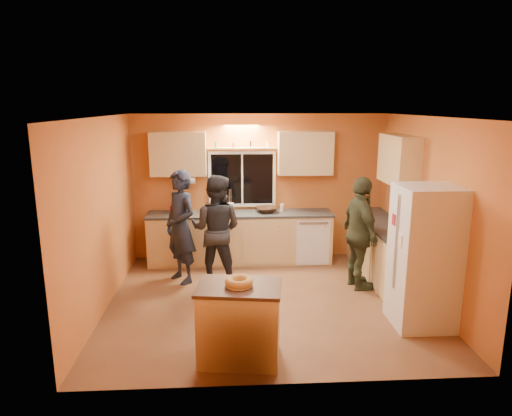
{
  "coord_description": "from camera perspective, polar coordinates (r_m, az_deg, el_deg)",
  "views": [
    {
      "loc": [
        -0.53,
        -6.07,
        2.77
      ],
      "look_at": [
        -0.15,
        0.4,
        1.28
      ],
      "focal_mm": 32.0,
      "sensor_mm": 36.0,
      "label": 1
    }
  ],
  "objects": [
    {
      "name": "utensil_crock",
      "position": [
        8.0,
        -3.3,
        0.01
      ],
      "size": [
        0.14,
        0.14,
        0.17
      ],
      "primitive_type": "cylinder",
      "color": "#EEDDC7",
      "rests_on": "back_counter"
    },
    {
      "name": "island",
      "position": [
        5.12,
        -2.09,
        -14.09
      ],
      "size": [
        0.98,
        0.73,
        0.87
      ],
      "rotation": [
        0.0,
        0.0,
        -0.14
      ],
      "color": "#E4B977",
      "rests_on": "ground"
    },
    {
      "name": "person_right",
      "position": [
        7.03,
        12.88,
        -3.13
      ],
      "size": [
        0.57,
        1.06,
        1.73
      ],
      "primitive_type": "imported",
      "rotation": [
        0.0,
        0.0,
        1.72
      ],
      "color": "#313723",
      "rests_on": "ground"
    },
    {
      "name": "right_counter",
      "position": [
        7.4,
        16.47,
        -5.89
      ],
      "size": [
        0.62,
        1.84,
        0.9
      ],
      "color": "#E4B977",
      "rests_on": "ground"
    },
    {
      "name": "red_box",
      "position": [
        7.19,
        17.24,
        -2.44
      ],
      "size": [
        0.18,
        0.14,
        0.07
      ],
      "primitive_type": "cube",
      "rotation": [
        0.0,
        0.0,
        0.14
      ],
      "color": "maroon",
      "rests_on": "right_counter"
    },
    {
      "name": "person_left",
      "position": [
        7.21,
        -9.39,
        -2.33
      ],
      "size": [
        0.74,
        0.78,
        1.79
      ],
      "primitive_type": "imported",
      "rotation": [
        0.0,
        0.0,
        -0.91
      ],
      "color": "black",
      "rests_on": "ground"
    },
    {
      "name": "refrigerator",
      "position": [
        6.09,
        20.29,
        -5.77
      ],
      "size": [
        0.72,
        0.7,
        1.8
      ],
      "primitive_type": "cube",
      "color": "silver",
      "rests_on": "ground"
    },
    {
      "name": "person_center",
      "position": [
        7.14,
        -5.0,
        -2.66
      ],
      "size": [
        0.98,
        0.86,
        1.71
      ],
      "primitive_type": "imported",
      "rotation": [
        0.0,
        0.0,
        2.86
      ],
      "color": "black",
      "rests_on": "ground"
    },
    {
      "name": "mixing_bowl",
      "position": [
        8.04,
        1.34,
        -0.19
      ],
      "size": [
        0.44,
        0.44,
        0.09
      ],
      "primitive_type": "imported",
      "rotation": [
        0.0,
        0.0,
        0.2
      ],
      "color": "black",
      "rests_on": "back_counter"
    },
    {
      "name": "room_shell",
      "position": [
        6.62,
        2.29,
        2.9
      ],
      "size": [
        4.54,
        4.04,
        2.61
      ],
      "color": "#D26D35",
      "rests_on": "ground"
    },
    {
      "name": "ground",
      "position": [
        6.69,
        1.47,
        -11.51
      ],
      "size": [
        4.5,
        4.5,
        0.0
      ],
      "primitive_type": "plane",
      "color": "brown",
      "rests_on": "ground"
    },
    {
      "name": "bundt_pastry",
      "position": [
        4.93,
        -2.13,
        -9.18
      ],
      "size": [
        0.31,
        0.31,
        0.09
      ],
      "primitive_type": "torus",
      "color": "#B7824B",
      "rests_on": "island"
    },
    {
      "name": "back_counter",
      "position": [
        8.13,
        0.58,
        -3.65
      ],
      "size": [
        4.23,
        0.62,
        0.9
      ],
      "color": "#E4B977",
      "rests_on": "ground"
    },
    {
      "name": "potted_plant",
      "position": [
        6.77,
        18.35,
        -2.32
      ],
      "size": [
        0.32,
        0.28,
        0.33
      ],
      "primitive_type": "imported",
      "rotation": [
        0.0,
        0.0,
        -0.09
      ],
      "color": "gray",
      "rests_on": "right_counter"
    }
  ]
}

